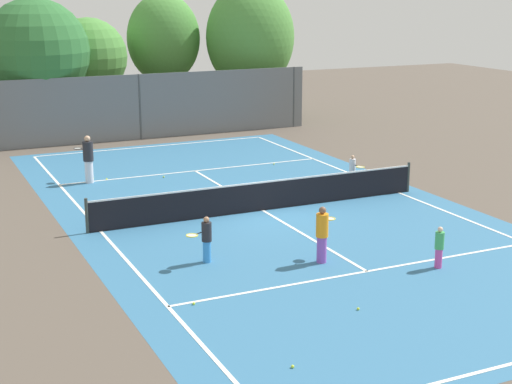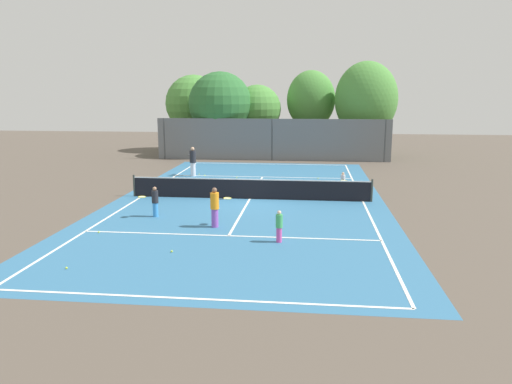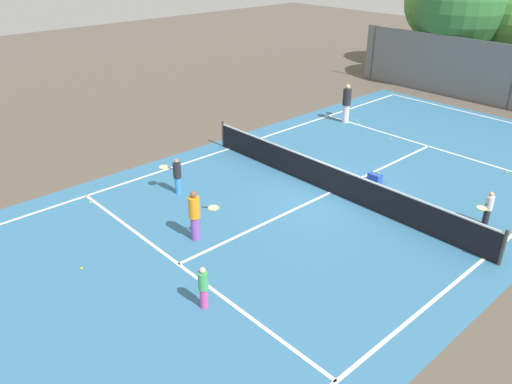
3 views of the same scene
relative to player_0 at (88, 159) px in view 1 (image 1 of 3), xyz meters
The scene contains 21 objects.
ground_plane 7.71m from the player_0, 55.15° to the right, with size 80.00×80.00×0.00m, color brown.
court_surface 7.71m from the player_0, 55.15° to the right, with size 13.00×25.00×0.01m.
tennis_net 7.66m from the player_0, 55.15° to the right, with size 11.90×0.10×1.10m.
perimeter_fence 8.90m from the player_0, 60.48° to the left, with size 18.00×0.12×3.20m.
tree_1 14.93m from the player_0, 59.81° to the left, with size 4.07×3.42×7.01m.
tree_2 12.09m from the player_0, 76.06° to the left, with size 3.98×3.98×5.81m.
tree_3 16.19m from the player_0, 42.33° to the left, with size 4.96×4.40×7.61m.
tree_4 10.52m from the player_0, 90.18° to the left, with size 5.15×5.15×6.84m.
player_0 is the anchor object (origin of this frame).
player_1 10.26m from the player_0, 85.50° to the right, with size 0.85×0.56×1.29m.
player_2 10.08m from the player_0, 26.54° to the right, with size 0.34×0.81×1.12m.
player_3 14.63m from the player_0, 64.69° to the right, with size 0.24×0.24×1.14m.
player_4 12.10m from the player_0, 72.42° to the right, with size 0.84×0.76×1.57m.
ball_crate 6.74m from the player_0, 42.46° to the right, with size 0.48×0.30×0.43m.
tennis_ball_0 16.61m from the player_0, 89.58° to the right, with size 0.07×0.07×0.07m, color #CCE533.
tennis_ball_1 3.01m from the player_0, ahead, with size 0.07×0.07×0.07m, color #CCE533.
tennis_ball_2 1.17m from the player_0, 13.77° to the left, with size 0.07×0.07×0.07m, color #CCE533.
tennis_ball_3 1.08m from the player_0, 62.72° to the left, with size 0.07×0.07×0.07m, color #CCE533.
tennis_ball_4 15.02m from the player_0, 79.19° to the right, with size 0.07×0.07×0.07m, color #CCE533.
tennis_ball_5 12.87m from the player_0, 92.39° to the right, with size 0.07×0.07×0.07m, color #CCE533.
tennis_ball_6 7.87m from the player_0, ahead, with size 0.07×0.07×0.07m, color #CCE533.
Camera 1 is at (-10.72, -22.48, 7.20)m, focal length 54.22 mm.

